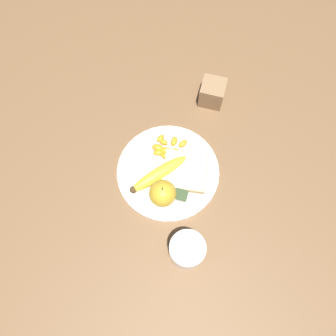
{
  "coord_description": "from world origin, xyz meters",
  "views": [
    {
      "loc": [
        -0.08,
        0.31,
        0.84
      ],
      "look_at": [
        0.0,
        0.0,
        0.03
      ],
      "focal_mm": 35.0,
      "sensor_mm": 36.0,
      "label": 1
    }
  ],
  "objects_px": {
    "banana": "(159,174)",
    "jam_packet": "(180,196)",
    "bread_slice": "(185,171)",
    "condiment_caddy": "(212,93)",
    "apple": "(163,194)",
    "fork": "(165,173)",
    "juice_glass": "(187,251)",
    "plate": "(168,171)"
  },
  "relations": [
    {
      "from": "jam_packet",
      "to": "banana",
      "type": "bearing_deg",
      "value": -30.6
    },
    {
      "from": "banana",
      "to": "fork",
      "type": "height_order",
      "value": "banana"
    },
    {
      "from": "apple",
      "to": "banana",
      "type": "height_order",
      "value": "apple"
    },
    {
      "from": "juice_glass",
      "to": "jam_packet",
      "type": "height_order",
      "value": "juice_glass"
    },
    {
      "from": "apple",
      "to": "jam_packet",
      "type": "distance_m",
      "value": 0.05
    },
    {
      "from": "apple",
      "to": "fork",
      "type": "distance_m",
      "value": 0.08
    },
    {
      "from": "jam_packet",
      "to": "condiment_caddy",
      "type": "height_order",
      "value": "condiment_caddy"
    },
    {
      "from": "bread_slice",
      "to": "fork",
      "type": "relative_size",
      "value": 0.77
    },
    {
      "from": "plate",
      "to": "banana",
      "type": "distance_m",
      "value": 0.04
    },
    {
      "from": "banana",
      "to": "fork",
      "type": "distance_m",
      "value": 0.02
    },
    {
      "from": "banana",
      "to": "jam_packet",
      "type": "xyz_separation_m",
      "value": [
        -0.07,
        0.04,
        -0.01
      ]
    },
    {
      "from": "jam_packet",
      "to": "juice_glass",
      "type": "bearing_deg",
      "value": 109.77
    },
    {
      "from": "bread_slice",
      "to": "condiment_caddy",
      "type": "relative_size",
      "value": 1.77
    },
    {
      "from": "bread_slice",
      "to": "condiment_caddy",
      "type": "xyz_separation_m",
      "value": [
        -0.02,
        -0.25,
        0.01
      ]
    },
    {
      "from": "apple",
      "to": "fork",
      "type": "relative_size",
      "value": 0.48
    },
    {
      "from": "jam_packet",
      "to": "condiment_caddy",
      "type": "xyz_separation_m",
      "value": [
        -0.01,
        -0.32,
        0.01
      ]
    },
    {
      "from": "plate",
      "to": "fork",
      "type": "relative_size",
      "value": 1.67
    },
    {
      "from": "plate",
      "to": "bread_slice",
      "type": "xyz_separation_m",
      "value": [
        -0.04,
        -0.01,
        0.02
      ]
    },
    {
      "from": "condiment_caddy",
      "to": "apple",
      "type": "bearing_deg",
      "value": 80.3
    },
    {
      "from": "banana",
      "to": "condiment_caddy",
      "type": "height_order",
      "value": "condiment_caddy"
    },
    {
      "from": "banana",
      "to": "jam_packet",
      "type": "distance_m",
      "value": 0.08
    },
    {
      "from": "plate",
      "to": "juice_glass",
      "type": "bearing_deg",
      "value": 116.45
    },
    {
      "from": "plate",
      "to": "condiment_caddy",
      "type": "relative_size",
      "value": 3.83
    },
    {
      "from": "condiment_caddy",
      "to": "banana",
      "type": "bearing_deg",
      "value": 73.5
    },
    {
      "from": "banana",
      "to": "juice_glass",
      "type": "bearing_deg",
      "value": 123.85
    },
    {
      "from": "juice_glass",
      "to": "condiment_caddy",
      "type": "height_order",
      "value": "juice_glass"
    },
    {
      "from": "jam_packet",
      "to": "plate",
      "type": "bearing_deg",
      "value": -51.61
    },
    {
      "from": "plate",
      "to": "apple",
      "type": "xyz_separation_m",
      "value": [
        -0.01,
        0.08,
        0.04
      ]
    },
    {
      "from": "bread_slice",
      "to": "plate",
      "type": "bearing_deg",
      "value": 7.81
    },
    {
      "from": "apple",
      "to": "plate",
      "type": "bearing_deg",
      "value": -85.2
    },
    {
      "from": "juice_glass",
      "to": "condiment_caddy",
      "type": "relative_size",
      "value": 1.35
    },
    {
      "from": "apple",
      "to": "condiment_caddy",
      "type": "relative_size",
      "value": 1.1
    },
    {
      "from": "banana",
      "to": "bread_slice",
      "type": "distance_m",
      "value": 0.07
    },
    {
      "from": "fork",
      "to": "jam_packet",
      "type": "height_order",
      "value": "jam_packet"
    },
    {
      "from": "apple",
      "to": "bread_slice",
      "type": "relative_size",
      "value": 0.62
    },
    {
      "from": "fork",
      "to": "plate",
      "type": "bearing_deg",
      "value": 86.9
    },
    {
      "from": "banana",
      "to": "jam_packet",
      "type": "bearing_deg",
      "value": 149.4
    },
    {
      "from": "juice_glass",
      "to": "banana",
      "type": "distance_m",
      "value": 0.21
    },
    {
      "from": "condiment_caddy",
      "to": "jam_packet",
      "type": "bearing_deg",
      "value": 87.55
    },
    {
      "from": "plate",
      "to": "bread_slice",
      "type": "height_order",
      "value": "bread_slice"
    },
    {
      "from": "plate",
      "to": "jam_packet",
      "type": "distance_m",
      "value": 0.08
    },
    {
      "from": "apple",
      "to": "banana",
      "type": "distance_m",
      "value": 0.06
    }
  ]
}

